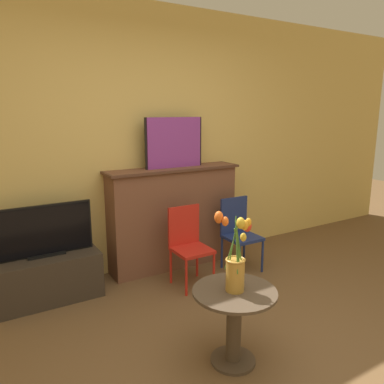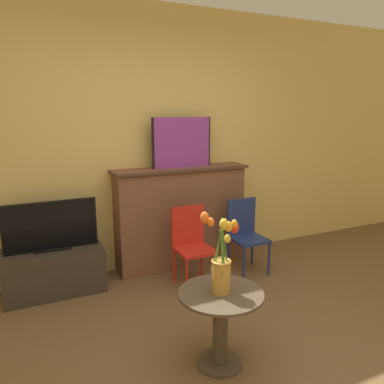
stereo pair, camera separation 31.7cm
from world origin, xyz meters
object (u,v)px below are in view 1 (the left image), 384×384
chair_red (188,241)px  vase_tulips (236,261)px  tv_monitor (44,231)px  painting (174,143)px  chair_blue (239,230)px

chair_red → vase_tulips: vase_tulips is taller
chair_red → tv_monitor: bearing=162.7°
painting → chair_blue: (0.53, -0.44, -0.91)m
tv_monitor → chair_red: size_ratio=1.08×
painting → chair_red: 1.03m
vase_tulips → painting: bearing=74.7°
painting → tv_monitor: bearing=-176.1°
painting → vase_tulips: (-0.45, -1.65, -0.61)m
chair_red → vase_tulips: bearing=-106.2°
tv_monitor → chair_red: bearing=-17.3°
painting → chair_blue: painting is taller
tv_monitor → painting: bearing=3.9°
tv_monitor → chair_blue: size_ratio=1.08×
tv_monitor → chair_blue: 1.91m
chair_blue → vase_tulips: vase_tulips is taller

